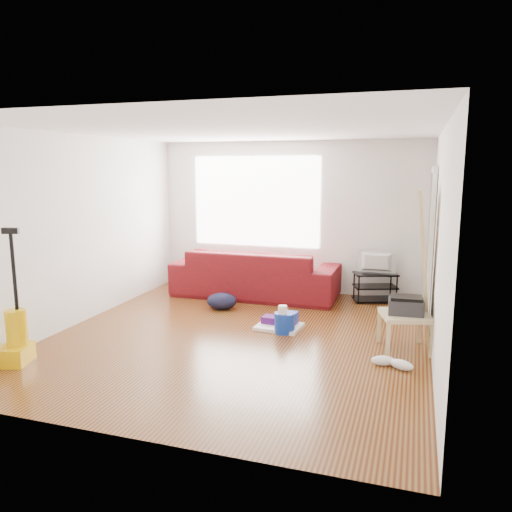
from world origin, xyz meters
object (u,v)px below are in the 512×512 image
(sofa, at_px, (256,296))
(backpack, at_px, (222,309))
(tv_stand, at_px, (375,287))
(cleaning_tray, at_px, (281,323))
(vacuum, at_px, (15,338))
(bucket, at_px, (284,333))
(side_table, at_px, (405,319))

(sofa, bearing_deg, backpack, 74.95)
(sofa, relative_size, tv_stand, 3.59)
(cleaning_tray, distance_m, vacuum, 3.13)
(bucket, distance_m, vacuum, 3.11)
(sofa, distance_m, cleaning_tray, 1.70)
(cleaning_tray, bearing_deg, vacuum, -140.18)
(sofa, xyz_separation_m, vacuum, (-1.57, -3.48, 0.27))
(sofa, relative_size, vacuum, 1.82)
(sofa, bearing_deg, vacuum, 65.75)
(tv_stand, relative_size, bucket, 2.85)
(backpack, distance_m, vacuum, 2.93)
(sofa, height_order, cleaning_tray, sofa)
(tv_stand, xyz_separation_m, vacuum, (-3.45, -3.75, 0.04))
(tv_stand, height_order, vacuum, vacuum)
(side_table, xyz_separation_m, cleaning_tray, (-1.55, 0.31, -0.30))
(sofa, relative_size, side_table, 4.08)
(bucket, xyz_separation_m, vacuum, (-2.49, -1.84, 0.27))
(side_table, distance_m, vacuum, 4.29)
(bucket, height_order, cleaning_tray, cleaning_tray)
(bucket, bearing_deg, sofa, 119.18)
(cleaning_tray, bearing_deg, bucket, -59.77)
(cleaning_tray, distance_m, backpack, 1.22)
(bucket, relative_size, vacuum, 0.18)
(vacuum, bearing_deg, sofa, 49.29)
(tv_stand, relative_size, vacuum, 0.51)
(sofa, distance_m, tv_stand, 1.91)
(tv_stand, bearing_deg, backpack, -171.30)
(side_table, bearing_deg, tv_stand, 103.57)
(tv_stand, height_order, bucket, tv_stand)
(backpack, bearing_deg, sofa, 61.30)
(tv_stand, bearing_deg, side_table, -96.39)
(sofa, distance_m, backpack, 0.92)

